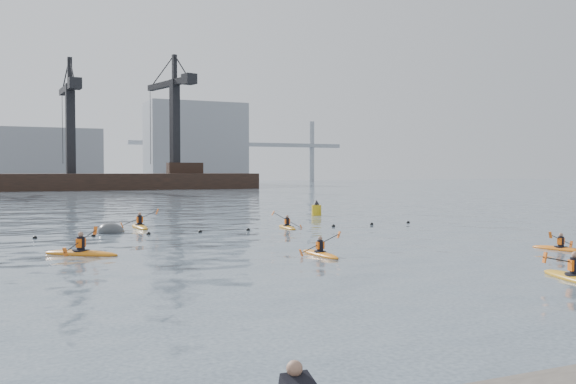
# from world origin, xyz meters

# --- Properties ---
(ground) EXTENTS (400.00, 400.00, 0.00)m
(ground) POSITION_xyz_m (0.00, 0.00, 0.00)
(ground) COLOR #34404B
(ground) RESTS_ON ground
(float_line) EXTENTS (33.24, 0.73, 0.24)m
(float_line) POSITION_xyz_m (-0.50, 22.53, 0.03)
(float_line) COLOR black
(float_line) RESTS_ON ground
(barge_pier) EXTENTS (72.00, 19.30, 29.50)m
(barge_pier) POSITION_xyz_m (-0.22, 110.00, 1.89)
(barge_pier) COLOR black
(barge_pier) RESTS_ON ground
(skyline) EXTENTS (141.00, 28.00, 22.00)m
(skyline) POSITION_xyz_m (2.23, 150.27, 9.25)
(skyline) COLOR gray
(skyline) RESTS_ON ground
(kayaker_0) EXTENTS (2.02, 2.95, 1.10)m
(kayaker_0) POSITION_xyz_m (3.14, 10.78, 0.09)
(kayaker_0) COLOR orange
(kayaker_0) RESTS_ON ground
(kayaker_1) EXTENTS (2.26, 3.48, 1.10)m
(kayaker_1) POSITION_xyz_m (8.20, 2.01, 0.10)
(kayaker_1) COLOR #C08416
(kayaker_1) RESTS_ON ground
(kayaker_2) EXTENTS (3.24, 2.76, 1.27)m
(kayaker_2) POSITION_xyz_m (-6.30, 15.03, 0.11)
(kayaker_2) COLOR orange
(kayaker_2) RESTS_ON ground
(kayaker_3) EXTENTS (2.08, 2.99, 1.22)m
(kayaker_3) POSITION_xyz_m (6.80, 22.73, 0.09)
(kayaker_3) COLOR #C47D17
(kayaker_3) RESTS_ON ground
(kayaker_4) EXTENTS (1.91, 2.88, 1.01)m
(kayaker_4) POSITION_xyz_m (14.00, 7.84, 0.09)
(kayaker_4) COLOR orange
(kayaker_4) RESTS_ON ground
(kayaker_5) EXTENTS (2.44, 3.55, 1.33)m
(kayaker_5) POSITION_xyz_m (-1.73, 26.77, 0.11)
(kayaker_5) COLOR #C48117
(kayaker_5) RESTS_ON ground
(mooring_buoy) EXTENTS (2.47, 2.71, 1.54)m
(mooring_buoy) POSITION_xyz_m (-3.77, 24.53, 0.00)
(mooring_buoy) COLOR #383A3D
(mooring_buoy) RESTS_ON ground
(nav_buoy) EXTENTS (0.79, 0.79, 1.44)m
(nav_buoy) POSITION_xyz_m (13.40, 31.88, 0.44)
(nav_buoy) COLOR gold
(nav_buoy) RESTS_ON ground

